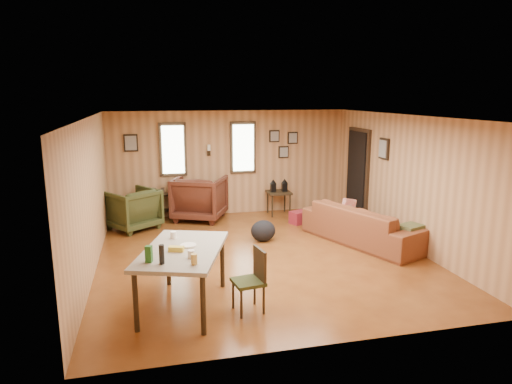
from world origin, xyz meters
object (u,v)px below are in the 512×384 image
(sofa, at_px, (364,218))
(side_table, at_px, (279,190))
(dining_table, at_px, (182,254))
(recliner_green, at_px, (132,207))
(recliner_brown, at_px, (200,196))
(end_table, at_px, (159,201))

(sofa, xyz_separation_m, side_table, (-0.99, 2.37, 0.10))
(sofa, height_order, side_table, sofa)
(side_table, relative_size, dining_table, 0.47)
(sofa, distance_m, recliner_green, 4.69)
(sofa, xyz_separation_m, recliner_brown, (-2.83, 2.36, 0.06))
(side_table, bearing_deg, dining_table, -120.60)
(side_table, distance_m, dining_table, 5.00)
(sofa, relative_size, side_table, 2.90)
(sofa, height_order, end_table, sofa)
(end_table, bearing_deg, dining_table, -87.86)
(recliner_brown, distance_m, end_table, 0.96)
(recliner_green, height_order, end_table, recliner_green)
(side_table, bearing_deg, recliner_brown, -179.79)
(dining_table, bearing_deg, side_table, 77.87)
(sofa, relative_size, dining_table, 1.35)
(recliner_brown, xyz_separation_m, dining_table, (-0.70, -4.29, 0.20))
(recliner_green, xyz_separation_m, dining_table, (0.74, -3.87, 0.27))
(end_table, bearing_deg, recliner_green, -125.99)
(recliner_brown, bearing_deg, end_table, 2.87)
(recliner_green, relative_size, side_table, 1.11)
(side_table, bearing_deg, recliner_green, -172.44)
(recliner_brown, relative_size, end_table, 1.53)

